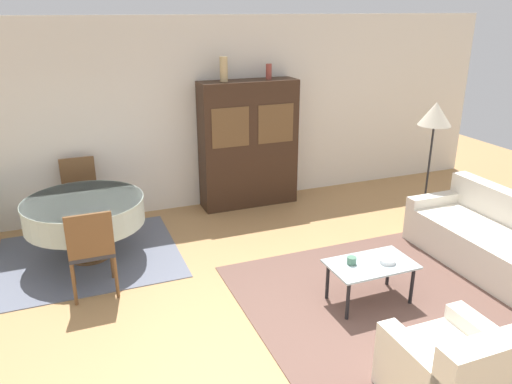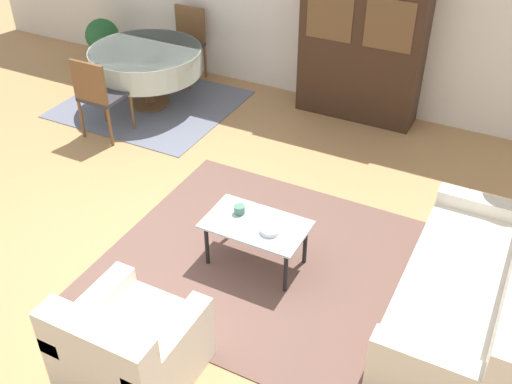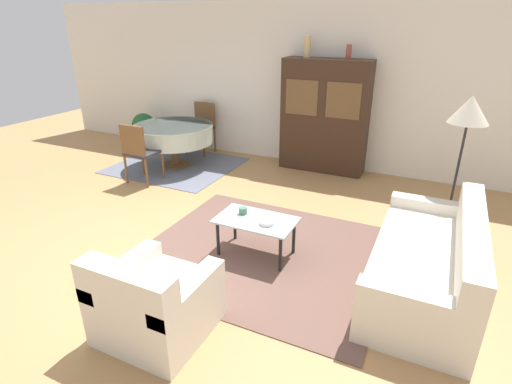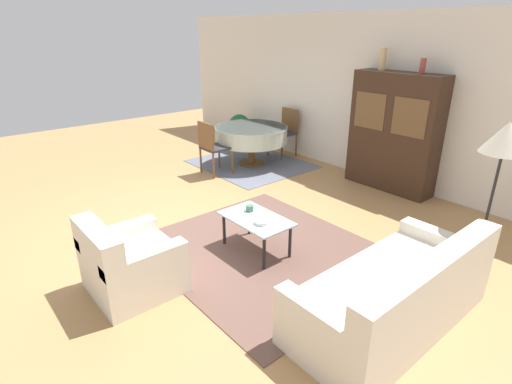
% 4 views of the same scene
% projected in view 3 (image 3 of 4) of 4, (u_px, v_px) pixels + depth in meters
% --- Properties ---
extents(ground_plane, '(14.00, 14.00, 0.00)m').
position_uv_depth(ground_plane, '(158.00, 251.00, 4.48)').
color(ground_plane, tan).
extents(wall_back, '(10.00, 0.06, 2.70)m').
position_uv_depth(wall_back, '(282.00, 85.00, 6.96)').
color(wall_back, silver).
rests_on(wall_back, ground_plane).
extents(area_rug, '(2.62, 2.31, 0.01)m').
position_uv_depth(area_rug, '(265.00, 253.00, 4.44)').
color(area_rug, brown).
rests_on(area_rug, ground_plane).
extents(dining_rug, '(2.04, 1.82, 0.01)m').
position_uv_depth(dining_rug, '(176.00, 165.00, 7.10)').
color(dining_rug, slate).
rests_on(dining_rug, ground_plane).
extents(couch, '(0.88, 1.96, 0.80)m').
position_uv_depth(couch, '(429.00, 264.00, 3.71)').
color(couch, silver).
rests_on(couch, ground_plane).
extents(armchair, '(0.81, 0.81, 0.78)m').
position_uv_depth(armchair, '(154.00, 303.00, 3.19)').
color(armchair, silver).
rests_on(armchair, ground_plane).
extents(coffee_table, '(0.85, 0.51, 0.42)m').
position_uv_depth(coffee_table, '(256.00, 224.00, 4.27)').
color(coffee_table, black).
rests_on(coffee_table, area_rug).
extents(display_cabinet, '(1.41, 0.42, 1.84)m').
position_uv_depth(display_cabinet, '(324.00, 117.00, 6.58)').
color(display_cabinet, '#382316').
rests_on(display_cabinet, ground_plane).
extents(dining_table, '(1.35, 1.35, 0.73)m').
position_uv_depth(dining_table, '(174.00, 134.00, 6.87)').
color(dining_table, brown).
rests_on(dining_table, dining_rug).
extents(dining_chair_near, '(0.44, 0.44, 0.94)m').
position_uv_depth(dining_chair_near, '(139.00, 150.00, 6.14)').
color(dining_chair_near, brown).
rests_on(dining_chair_near, dining_rug).
extents(dining_chair_far, '(0.44, 0.44, 0.94)m').
position_uv_depth(dining_chair_far, '(202.00, 124.00, 7.62)').
color(dining_chair_far, brown).
rests_on(dining_chair_far, dining_rug).
extents(floor_lamp, '(0.43, 0.43, 1.65)m').
position_uv_depth(floor_lamp, '(469.00, 115.00, 4.34)').
color(floor_lamp, black).
rests_on(floor_lamp, ground_plane).
extents(cup, '(0.09, 0.09, 0.07)m').
position_uv_depth(cup, '(243.00, 211.00, 4.36)').
color(cup, '#4C7A60').
rests_on(cup, coffee_table).
extents(bowl, '(0.16, 0.16, 0.04)m').
position_uv_depth(bowl, '(267.00, 222.00, 4.14)').
color(bowl, white).
rests_on(bowl, coffee_table).
extents(vase_tall, '(0.11, 0.11, 0.33)m').
position_uv_depth(vase_tall, '(307.00, 46.00, 6.29)').
color(vase_tall, tan).
rests_on(vase_tall, display_cabinet).
extents(vase_short, '(0.08, 0.08, 0.21)m').
position_uv_depth(vase_short, '(349.00, 52.00, 6.05)').
color(vase_short, '#9E4238').
rests_on(vase_short, display_cabinet).
extents(potted_plant, '(0.46, 0.46, 0.68)m').
position_uv_depth(potted_plant, '(144.00, 128.00, 8.00)').
color(potted_plant, '#4C4C51').
rests_on(potted_plant, ground_plane).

